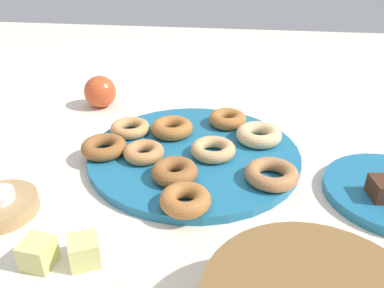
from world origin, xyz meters
TOP-DOWN VIEW (x-y plane):
  - ground_plane at (0.00, 0.00)m, footprint 2.40×2.40m
  - donut_plate at (0.00, 0.00)m, footprint 0.42×0.42m
  - donut_0 at (-0.13, -0.06)m, footprint 0.11×0.11m
  - donut_1 at (0.06, -0.06)m, footprint 0.10×0.10m
  - donut_2 at (0.15, -0.06)m, footprint 0.11×0.11m
  - donut_3 at (0.17, 0.04)m, footprint 0.10×0.10m
  - donut_4 at (-0.01, 0.18)m, footprint 0.11×0.11m
  - donut_5 at (-0.15, 0.09)m, footprint 0.13×0.13m
  - donut_6 at (-0.06, -0.13)m, footprint 0.12×0.12m
  - donut_7 at (-0.04, 0.01)m, footprint 0.12×0.12m
  - donut_8 at (0.09, 0.04)m, footprint 0.08×0.08m
  - donut_9 at (0.02, 0.10)m, footprint 0.11×0.11m
  - candle_holder at (0.28, 0.22)m, footprint 0.12×0.12m
  - fruit_bowl at (0.12, 0.33)m, footprint 0.16×0.16m
  - melon_chunk_left at (0.09, 0.33)m, footprint 0.05×0.05m
  - melon_chunk_right at (0.15, 0.34)m, footprint 0.04×0.04m
  - apple at (0.27, -0.22)m, footprint 0.08×0.08m

SIDE VIEW (x-z plane):
  - ground_plane at x=0.00m, z-range 0.00..0.00m
  - donut_plate at x=0.00m, z-range 0.00..0.02m
  - candle_holder at x=0.28m, z-range 0.00..0.02m
  - fruit_bowl at x=0.12m, z-range 0.00..0.04m
  - donut_2 at x=0.15m, z-range 0.02..0.04m
  - donut_8 at x=0.09m, z-range 0.02..0.04m
  - donut_7 at x=-0.04m, z-range 0.02..0.04m
  - donut_5 at x=-0.15m, z-range 0.02..0.04m
  - donut_3 at x=0.17m, z-range 0.02..0.04m
  - donut_4 at x=-0.01m, z-range 0.02..0.04m
  - donut_6 at x=-0.06m, z-range 0.02..0.04m
  - donut_9 at x=0.02m, z-range 0.02..0.04m
  - donut_0 at x=-0.13m, z-range 0.02..0.04m
  - donut_1 at x=0.06m, z-range 0.02..0.04m
  - apple at x=0.27m, z-range 0.00..0.08m
  - melon_chunk_left at x=0.09m, z-range 0.04..0.07m
  - melon_chunk_right at x=0.15m, z-range 0.04..0.07m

